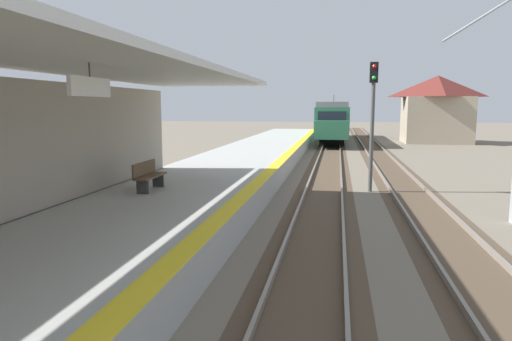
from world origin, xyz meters
The scene contains 7 objects.
station_platform centered at (-2.50, 16.00, 0.45)m, with size 5.00×80.00×0.91m.
track_pair_nearest_platform centered at (1.90, 20.00, 0.05)m, with size 2.34×120.00×0.16m.
track_pair_middle centered at (5.30, 20.00, 0.05)m, with size 2.34×120.00×0.16m.
approaching_train centered at (1.90, 49.55, 2.18)m, with size 2.93×19.60×4.76m.
rail_signal_post centered at (3.76, 21.49, 3.19)m, with size 0.32×0.34×5.20m.
platform_bench centered at (-3.30, 15.59, 1.37)m, with size 0.45×1.60×0.88m.
distant_trackside_house centered at (11.69, 49.01, 3.34)m, with size 6.60×5.28×6.40m.
Camera 1 is at (2.40, 2.52, 3.45)m, focal length 32.07 mm.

